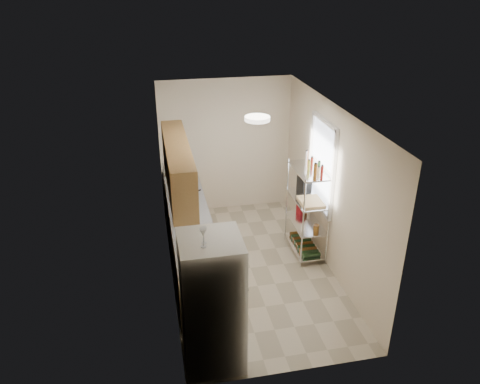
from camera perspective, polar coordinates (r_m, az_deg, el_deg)
The scene contains 16 objects.
room at distance 6.98m, azimuth 1.39°, elevation -0.41°, with size 2.52×4.42×2.62m.
counter_run at distance 7.64m, azimuth -6.18°, elevation -5.33°, with size 0.63×3.51×0.90m.
upper_cabinets at distance 6.73m, azimuth -7.57°, elevation 3.09°, with size 0.33×2.20×0.72m, color #B0804B.
range_hood at distance 7.63m, azimuth -7.47°, elevation 2.43°, with size 0.50×0.60×0.12m, color #B7BABC.
window at distance 7.53m, azimuth 9.96°, elevation 3.26°, with size 0.06×1.00×1.46m, color white.
bakers_rack at distance 7.58m, azimuth 8.30°, elevation -0.10°, with size 0.45×0.90×1.73m.
ceiling_dome at distance 6.25m, azimuth 2.13°, elevation 8.94°, with size 0.34×0.34×0.06m, color white.
refrigerator at distance 5.58m, azimuth -3.42°, elevation -13.30°, with size 0.70×0.70×1.70m, color silver.
wine_glass_a at distance 4.92m, azimuth -4.50°, elevation -5.59°, with size 0.08×0.08×0.22m, color silver, non-canonical shape.
wine_glass_b at distance 4.98m, azimuth -4.43°, elevation -5.29°, with size 0.07×0.07×0.19m, color silver, non-canonical shape.
rice_cooker at distance 7.12m, azimuth -6.13°, elevation -2.77°, with size 0.23×0.23×0.19m, color white.
frying_pan_large at distance 7.86m, azimuth -7.37°, elevation -0.59°, with size 0.27×0.27×0.05m, color black.
frying_pan_small at distance 7.96m, azimuth -6.38°, elevation -0.21°, with size 0.20×0.20×0.04m, color black.
cutting_board at distance 7.49m, azimuth 8.66°, elevation -1.15°, with size 0.35×0.45×0.03m, color tan.
espresso_machine at distance 7.79m, azimuth 7.83°, elevation 1.01°, with size 0.16×0.24×0.28m, color black.
storage_bag at distance 8.08m, azimuth 7.43°, elevation -2.08°, with size 0.10×0.14×0.16m, color maroon.
Camera 1 is at (-1.42, -6.12, 4.34)m, focal length 35.00 mm.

